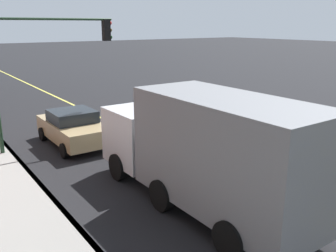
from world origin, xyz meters
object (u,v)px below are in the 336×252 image
Objects in this scene: car_tan at (73,127)px; traffic_light_mast at (45,55)px; car_navy at (229,125)px; truck_gray at (204,149)px.

traffic_light_mast is (0.20, 0.89, 3.11)m from car_tan.
car_navy is 0.52× the size of truck_gray.
car_navy is 0.72× the size of traffic_light_mast.
car_tan is 0.54× the size of truck_gray.
truck_gray is (-4.01, 4.90, 0.97)m from car_navy.
car_navy is at bearing -119.30° from traffic_light_mast.
car_navy is 0.96× the size of car_tan.
truck_gray reaches higher than car_navy.
traffic_light_mast is (3.75, 6.69, 3.11)m from car_navy.
truck_gray is at bearing -173.17° from car_tan.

